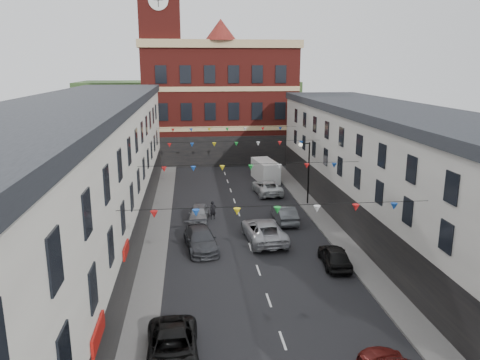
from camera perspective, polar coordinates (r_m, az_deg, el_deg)
name	(u,v)px	position (r m, az deg, el deg)	size (l,w,h in m)	color
ground	(258,270)	(30.83, 2.25, -10.94)	(160.00, 160.00, 0.00)	black
pavement_left	(153,261)	(32.45, -10.61, -9.73)	(1.80, 64.00, 0.15)	#605E5B
pavement_right	(351,253)	(34.20, 13.39, -8.62)	(1.80, 64.00, 0.15)	#605E5B
terrace_left	(67,192)	(30.60, -20.33, -1.36)	(8.40, 56.00, 10.70)	beige
terrace_right	(431,189)	(33.82, 22.23, -1.01)	(8.40, 56.00, 9.70)	beige
civic_building	(219,101)	(65.93, -2.60, 9.66)	(20.60, 13.30, 18.50)	maroon
clock_tower	(161,49)	(62.79, -9.59, 15.49)	(5.60, 5.60, 30.00)	maroon
distant_hill	(190,108)	(90.03, -6.15, 8.71)	(40.00, 14.00, 10.00)	#2E4E24
street_lamp	(306,165)	(43.98, 8.08, 1.87)	(1.10, 0.36, 6.00)	black
car_left_c	(172,349)	(22.21, -8.23, -19.68)	(2.32, 5.03, 1.40)	black
car_left_d	(201,239)	(33.96, -4.81, -7.23)	(2.07, 5.09, 1.48)	#36383D
car_left_e	(199,213)	(39.90, -5.06, -4.09)	(1.60, 3.98, 1.35)	gray
car_right_d	(335,256)	(31.79, 11.48, -9.07)	(1.64, 4.08, 1.39)	black
car_right_e	(284,214)	(39.70, 5.44, -4.11)	(1.54, 4.42, 1.46)	#4D5054
car_right_f	(267,187)	(48.15, 3.31, -0.86)	(2.40, 5.20, 1.45)	silver
moving_car	(264,230)	(35.42, 2.92, -6.16)	(2.71, 5.87, 1.63)	#B2B4BA
white_van	(265,171)	(53.63, 3.10, 1.14)	(2.01, 5.23, 2.31)	white
pedestrian	(213,210)	(40.26, -3.32, -3.71)	(0.58, 0.38, 1.60)	black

